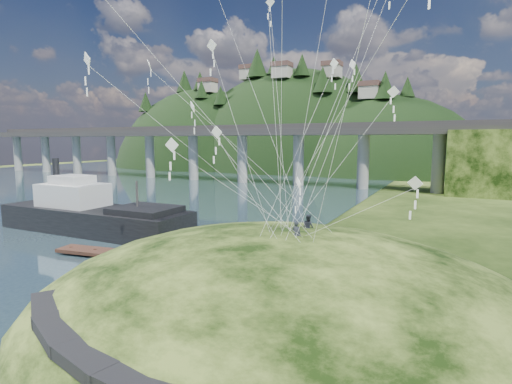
% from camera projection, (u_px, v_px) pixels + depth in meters
% --- Properties ---
extents(ground, '(320.00, 320.00, 0.00)m').
position_uv_depth(ground, '(167.00, 297.00, 28.13)').
color(ground, black).
rests_on(ground, ground).
extents(grass_hill, '(36.00, 32.00, 13.00)m').
position_uv_depth(grass_hill, '(283.00, 329.00, 26.55)').
color(grass_hill, black).
rests_on(grass_hill, ground).
extents(footpath, '(22.29, 5.84, 0.83)m').
position_uv_depth(footpath, '(157.00, 364.00, 15.91)').
color(footpath, black).
rests_on(footpath, ground).
extents(bridge, '(160.00, 11.00, 15.00)m').
position_uv_depth(bridge, '(262.00, 145.00, 100.77)').
color(bridge, '#2D2B2B').
rests_on(bridge, ground).
extents(far_ridge, '(153.00, 70.00, 94.50)m').
position_uv_depth(far_ridge, '(280.00, 188.00, 156.78)').
color(far_ridge, black).
rests_on(far_ridge, ground).
extents(work_barge, '(25.07, 7.12, 8.75)m').
position_uv_depth(work_barge, '(92.00, 214.00, 48.06)').
color(work_barge, black).
rests_on(work_barge, ground).
extents(wooden_dock, '(13.43, 4.02, 0.95)m').
position_uv_depth(wooden_dock, '(120.00, 254.00, 37.25)').
color(wooden_dock, '#3A2017').
rests_on(wooden_dock, ground).
extents(kite_flyers, '(1.19, 3.79, 1.97)m').
position_uv_depth(kite_flyers, '(305.00, 216.00, 27.02)').
color(kite_flyers, '#282B36').
rests_on(kite_flyers, ground).
extents(kite_swarm, '(19.17, 14.77, 19.32)m').
position_uv_depth(kite_swarm, '(261.00, 36.00, 24.54)').
color(kite_swarm, white).
rests_on(kite_swarm, ground).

